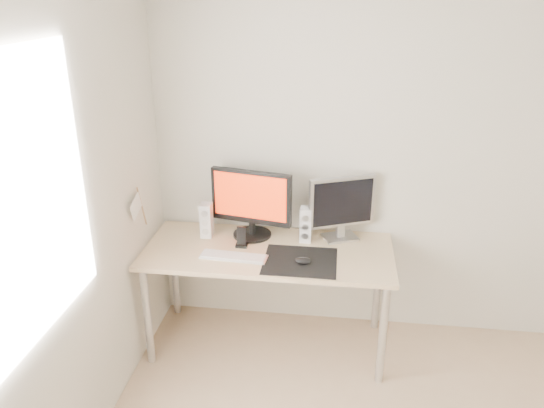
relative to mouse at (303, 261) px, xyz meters
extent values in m
plane|color=silver|center=(0.69, 0.53, 0.50)|extent=(3.50, 0.00, 3.50)
plane|color=silver|center=(-1.06, -1.22, 0.50)|extent=(0.00, 3.50, 3.50)
cube|color=black|center=(-0.02, 0.03, -0.02)|extent=(0.45, 0.40, 0.00)
ellipsoid|color=black|center=(0.00, 0.00, 0.00)|extent=(0.10, 0.06, 0.04)
cube|color=#D1B587|center=(-0.24, 0.16, -0.04)|extent=(1.60, 0.70, 0.03)
cylinder|color=silver|center=(-0.98, -0.13, -0.40)|extent=(0.05, 0.05, 0.70)
cylinder|color=silver|center=(0.50, -0.13, -0.40)|extent=(0.05, 0.05, 0.70)
cylinder|color=silver|center=(-0.98, 0.45, -0.40)|extent=(0.05, 0.05, 0.70)
cylinder|color=silver|center=(0.50, 0.45, -0.40)|extent=(0.05, 0.05, 0.70)
cylinder|color=black|center=(-0.37, 0.35, -0.01)|extent=(0.31, 0.31, 0.02)
cylinder|color=black|center=(-0.37, 0.35, 0.05)|extent=(0.05, 0.05, 0.12)
cube|color=black|center=(-0.37, 0.34, 0.26)|extent=(0.55, 0.16, 0.36)
cube|color=#F53A0C|center=(-0.38, 0.32, 0.27)|extent=(0.49, 0.11, 0.30)
cube|color=#B0B0B2|center=(0.22, 0.39, -0.01)|extent=(0.27, 0.23, 0.01)
cube|color=silver|center=(0.22, 0.39, 0.04)|extent=(0.06, 0.06, 0.10)
cube|color=#A8A9AB|center=(0.22, 0.39, 0.24)|extent=(0.43, 0.22, 0.34)
cube|color=black|center=(0.23, 0.37, 0.24)|extent=(0.38, 0.17, 0.30)
cube|color=white|center=(-0.67, 0.30, 0.10)|extent=(0.08, 0.09, 0.24)
cylinder|color=#B4B4B6|center=(-0.67, 0.26, 0.03)|extent=(0.05, 0.01, 0.05)
cylinder|color=silver|center=(-0.67, 0.26, 0.10)|extent=(0.05, 0.01, 0.05)
cylinder|color=#B9B9BB|center=(-0.67, 0.26, 0.16)|extent=(0.05, 0.01, 0.05)
cube|color=white|center=(-0.01, 0.32, 0.10)|extent=(0.08, 0.09, 0.24)
cylinder|color=#ADADAF|center=(-0.01, 0.28, 0.03)|extent=(0.05, 0.01, 0.05)
cylinder|color=#B7B7B9|center=(-0.01, 0.28, 0.10)|extent=(0.05, 0.01, 0.05)
cylinder|color=silver|center=(-0.01, 0.28, 0.16)|extent=(0.05, 0.01, 0.05)
cube|color=silver|center=(-0.44, 0.02, -0.02)|extent=(0.43, 0.15, 0.01)
cube|color=silver|center=(-0.44, 0.02, -0.01)|extent=(0.41, 0.13, 0.01)
cube|color=black|center=(-0.41, 0.18, -0.01)|extent=(0.08, 0.07, 0.02)
cube|color=black|center=(-0.41, 0.18, 0.05)|extent=(0.06, 0.03, 0.12)
cylinder|color=#A57F54|center=(-1.03, 0.08, 0.27)|extent=(0.01, 0.10, 0.29)
cube|color=white|center=(-1.03, -0.01, 0.31)|extent=(0.00, 0.19, 0.15)
camera|label=1|loc=(0.19, -2.86, 1.55)|focal=35.00mm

